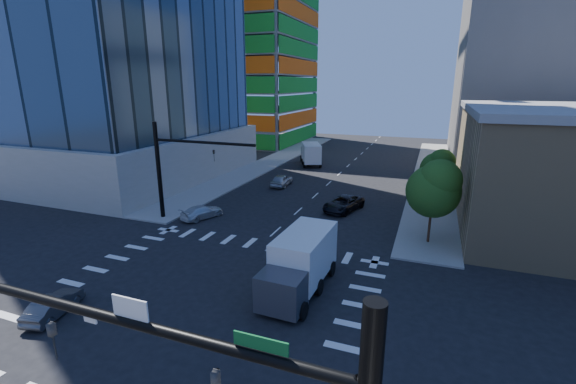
% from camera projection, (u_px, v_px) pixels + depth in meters
% --- Properties ---
extents(ground, '(160.00, 160.00, 0.00)m').
position_uv_depth(ground, '(198.00, 302.00, 22.76)').
color(ground, black).
rests_on(ground, ground).
extents(road_markings, '(20.00, 20.00, 0.01)m').
position_uv_depth(road_markings, '(198.00, 302.00, 22.76)').
color(road_markings, silver).
rests_on(road_markings, ground).
extents(sidewalk_ne, '(5.00, 60.00, 0.15)m').
position_uv_depth(sidewalk_ne, '(432.00, 174.00, 54.51)').
color(sidewalk_ne, gray).
rests_on(sidewalk_ne, ground).
extents(sidewalk_nw, '(5.00, 60.00, 0.15)m').
position_uv_depth(sidewalk_nw, '(270.00, 162.00, 63.01)').
color(sidewalk_nw, gray).
rests_on(sidewalk_nw, ground).
extents(construction_building, '(25.16, 34.50, 70.60)m').
position_uv_depth(construction_building, '(245.00, 24.00, 81.17)').
color(construction_building, gray).
rests_on(construction_building, ground).
extents(bg_building_ne, '(24.00, 30.00, 28.00)m').
position_uv_depth(bg_building_ne, '(543.00, 73.00, 59.31)').
color(bg_building_ne, '#67625C').
rests_on(bg_building_ne, ground).
extents(signal_mast_nw, '(10.20, 0.40, 9.00)m').
position_uv_depth(signal_mast_nw, '(172.00, 163.00, 35.02)').
color(signal_mast_nw, black).
rests_on(signal_mast_nw, sidewalk_nw).
extents(tree_south, '(4.16, 4.16, 6.82)m').
position_uv_depth(tree_south, '(435.00, 188.00, 29.71)').
color(tree_south, '#382316').
rests_on(tree_south, sidewalk_ne).
extents(tree_north, '(3.54, 3.52, 5.78)m').
position_uv_depth(tree_north, '(438.00, 167.00, 40.61)').
color(tree_north, '#382316').
rests_on(tree_north, sidewalk_ne).
extents(car_nb_far, '(3.88, 5.82, 1.48)m').
position_uv_depth(car_nb_far, '(344.00, 203.00, 38.99)').
color(car_nb_far, black).
rests_on(car_nb_far, ground).
extents(car_sb_near, '(3.21, 4.64, 1.25)m').
position_uv_depth(car_sb_near, '(202.00, 212.00, 36.80)').
color(car_sb_near, silver).
rests_on(car_sb_near, ground).
extents(car_sb_mid, '(1.92, 4.50, 1.52)m').
position_uv_depth(car_sb_mid, '(282.00, 180.00, 48.44)').
color(car_sb_mid, '#B7BABF').
rests_on(car_sb_mid, ground).
extents(car_sb_cross, '(2.13, 3.89, 1.21)m').
position_uv_depth(car_sb_cross, '(53.00, 305.00, 21.31)').
color(car_sb_cross, '#494B4E').
rests_on(car_sb_cross, ground).
extents(box_truck_near, '(3.13, 6.85, 3.54)m').
position_uv_depth(box_truck_near, '(298.00, 269.00, 23.43)').
color(box_truck_near, black).
rests_on(box_truck_near, ground).
extents(box_truck_far, '(5.18, 7.11, 3.43)m').
position_uv_depth(box_truck_far, '(310.00, 155.00, 61.35)').
color(box_truck_far, black).
rests_on(box_truck_far, ground).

